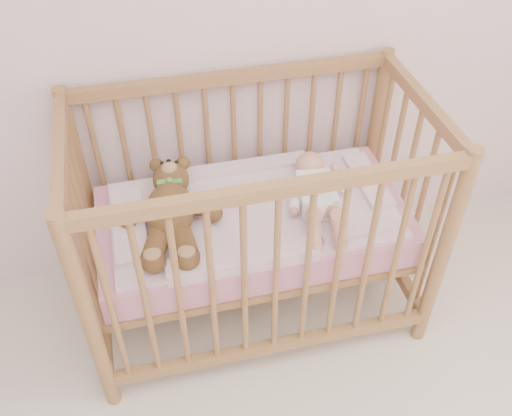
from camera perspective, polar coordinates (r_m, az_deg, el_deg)
name	(u,v)px	position (r m, az deg, el deg)	size (l,w,h in m)	color
crib	(253,222)	(2.29, -0.29, -1.41)	(1.36, 0.76, 1.00)	#9D6642
mattress	(253,225)	(2.30, -0.29, -1.68)	(1.22, 0.62, 0.13)	pink
blanket	(253,211)	(2.25, -0.30, -0.30)	(1.10, 0.58, 0.06)	pink
baby	(317,190)	(2.24, 6.08, 1.80)	(0.26, 0.54, 0.13)	white
teddy_bear	(170,211)	(2.14, -8.57, -0.33)	(0.40, 0.57, 0.16)	brown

